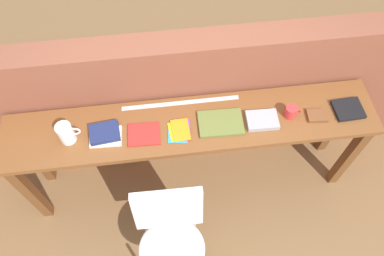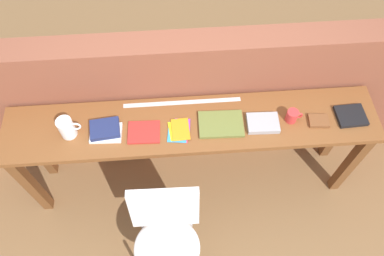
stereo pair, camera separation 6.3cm
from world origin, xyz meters
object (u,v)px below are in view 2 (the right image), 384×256
book_stack_leftmost (105,131)px  book_repair_rightmost (351,116)px  magazine_cycling (144,132)px  leather_journal_brown (319,121)px  pitcher_white (67,128)px  mug (292,116)px  pamphlet_pile_colourful (180,131)px  chair_white_moulded (166,234)px  book_open_centre (221,124)px

book_stack_leftmost → book_repair_rightmost: bearing=0.2°
magazine_cycling → leather_journal_brown: (1.15, 0.00, 0.01)m
pitcher_white → book_repair_rightmost: pitcher_white is taller
book_stack_leftmost → magazine_cycling: 0.25m
mug → book_stack_leftmost: bearing=-179.4°
mug → book_repair_rightmost: 0.40m
pamphlet_pile_colourful → book_stack_leftmost: bearing=177.4°
magazine_cycling → mug: bearing=3.6°
chair_white_moulded → book_open_centre: size_ratio=3.05×
book_stack_leftmost → leather_journal_brown: bearing=-0.7°
magazine_cycling → pamphlet_pile_colourful: pamphlet_pile_colourful is taller
book_stack_leftmost → pamphlet_pile_colourful: (0.48, -0.02, -0.02)m
pamphlet_pile_colourful → book_repair_rightmost: bearing=1.4°
book_open_centre → leather_journal_brown: 0.65m
chair_white_moulded → book_stack_leftmost: bearing=120.6°
pitcher_white → mug: size_ratio=1.67×
pamphlet_pile_colourful → mug: size_ratio=1.70×
pitcher_white → book_repair_rightmost: size_ratio=0.96×
chair_white_moulded → magazine_cycling: 0.68m
pamphlet_pile_colourful → magazine_cycling: bearing=178.7°
book_repair_rightmost → chair_white_moulded: bearing=-157.3°
book_stack_leftmost → pamphlet_pile_colourful: size_ratio=1.11×
chair_white_moulded → mug: bearing=34.6°
leather_journal_brown → pitcher_white: bearing=-176.2°
pitcher_white → book_stack_leftmost: size_ratio=0.88×
mug → leather_journal_brown: 0.18m
chair_white_moulded → book_open_centre: bearing=55.8°
mug → book_repair_rightmost: mug is taller
chair_white_moulded → pamphlet_pile_colourful: size_ratio=4.77×
book_open_centre → pitcher_white: bearing=-178.6°
chair_white_moulded → leather_journal_brown: leather_journal_brown is taller
book_open_centre → book_repair_rightmost: size_ratio=1.53×
magazine_cycling → leather_journal_brown: 1.15m
leather_journal_brown → magazine_cycling: bearing=-175.3°
pamphlet_pile_colourful → chair_white_moulded: bearing=-102.9°
chair_white_moulded → book_stack_leftmost: size_ratio=4.29×
pamphlet_pile_colourful → leather_journal_brown: size_ratio=1.44×
magazine_cycling → leather_journal_brown: size_ratio=1.59×
chair_white_moulded → mug: 1.13m
pitcher_white → chair_white_moulded: bearing=-45.8°
book_stack_leftmost → book_repair_rightmost: size_ratio=1.09×
book_stack_leftmost → mug: mug is taller
mug → leather_journal_brown: mug is taller
mug → book_repair_rightmost: (0.40, -0.01, -0.03)m
chair_white_moulded → book_open_centre: (0.40, 0.59, 0.36)m
pitcher_white → mug: pitcher_white is taller
leather_journal_brown → book_repair_rightmost: book_repair_rightmost is taller
book_open_centre → mug: mug is taller
book_repair_rightmost → leather_journal_brown: bearing=-176.5°
book_open_centre → magazine_cycling: bearing=-175.8°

